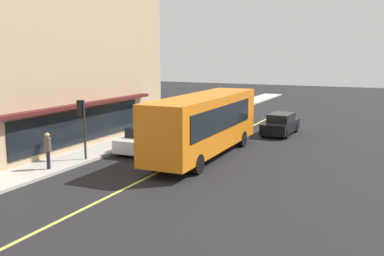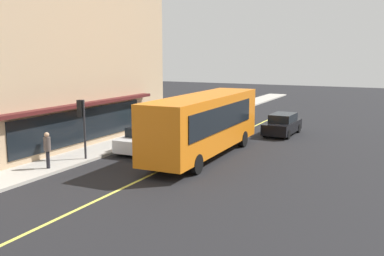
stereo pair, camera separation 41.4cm
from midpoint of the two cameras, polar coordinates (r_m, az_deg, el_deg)
ground at (r=24.35m, az=-0.70°, el=-4.15°), size 120.00×120.00×0.00m
sidewalk at (r=27.17m, az=-11.07°, el=-2.71°), size 80.00×2.42×0.15m
lane_centre_stripe at (r=24.35m, az=-0.70°, el=-4.14°), size 36.00×0.16×0.01m
storefront_building at (r=30.07m, az=-20.09°, el=8.92°), size 19.40×9.13×11.47m
bus at (r=24.76m, az=2.12°, el=0.76°), size 11.16×2.73×3.50m
traffic_light at (r=24.32m, az=-13.63°, el=1.64°), size 0.30×0.52×3.20m
car_white at (r=26.52m, az=-5.57°, el=-1.41°), size 4.33×1.92×1.52m
car_teal at (r=35.56m, az=2.94°, el=1.45°), size 4.39×2.05×1.52m
car_black at (r=32.40m, az=11.99°, el=0.44°), size 4.35×1.96×1.52m
pedestrian_mid_block at (r=22.86m, az=-17.74°, el=-2.31°), size 0.34×0.34×1.83m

